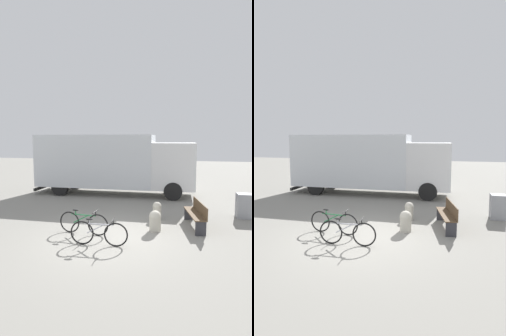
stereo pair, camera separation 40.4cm
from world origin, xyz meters
TOP-DOWN VIEW (x-y plane):
  - ground_plane at (0.00, 0.00)m, footprint 60.00×60.00m
  - delivery_truck at (-1.64, 6.52)m, footprint 8.73×2.46m
  - park_bench at (2.68, 1.66)m, footprint 0.74×1.85m
  - bicycle_near at (-0.91, 0.19)m, footprint 1.70×0.44m
  - bicycle_middle at (-0.15, -0.58)m, footprint 1.71×0.44m
  - bollard_near_bench at (1.32, 0.97)m, footprint 0.40×0.40m
  - bollard_far_bench at (1.26, 2.25)m, footprint 0.34×0.34m
  - utility_box at (4.54, 3.18)m, footprint 0.55×0.52m

SIDE VIEW (x-z plane):
  - ground_plane at x=0.00m, z-range 0.00..0.00m
  - bollard_far_bench at x=1.26m, z-range 0.02..0.70m
  - bollard_near_bench at x=1.32m, z-range 0.02..0.71m
  - bicycle_near at x=-0.91m, z-range -0.02..0.77m
  - bicycle_middle at x=-0.15m, z-range -0.02..0.77m
  - utility_box at x=4.54m, z-range 0.00..0.95m
  - park_bench at x=2.68m, z-range 0.06..0.95m
  - delivery_truck at x=-1.64m, z-range 0.16..3.44m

